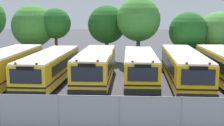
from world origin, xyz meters
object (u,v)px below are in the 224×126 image
object	(u,v)px
tree_2	(56,23)
tree_5	(188,32)
tree_3	(107,24)
school_bus_4	(183,66)
tree_1	(34,27)
tree_4	(139,20)
tree_6	(220,30)
school_bus_1	(51,66)
school_bus_0	(9,65)
school_bus_3	(140,66)
school_bus_2	(96,66)

from	to	relation	value
tree_2	tree_5	xyz separation A→B (m)	(13.93, -0.19, -0.90)
tree_3	tree_5	distance (m)	8.96
school_bus_4	tree_1	distance (m)	16.84
tree_2	school_bus_4	bearing A→B (deg)	-34.39
tree_4	tree_6	distance (m)	8.41
tree_1	tree_5	xyz separation A→B (m)	(16.29, -0.24, -0.47)
school_bus_4	tree_5	world-z (taller)	tree_5
school_bus_1	school_bus_4	xyz separation A→B (m)	(10.50, 0.22, 0.06)
tree_6	school_bus_1	bearing A→B (deg)	-151.19
tree_1	tree_3	distance (m)	7.94
tree_2	tree_4	world-z (taller)	tree_4
school_bus_4	tree_6	xyz separation A→B (m)	(5.14, 8.38, 2.38)
school_bus_0	tree_6	xyz separation A→B (m)	(18.98, 8.65, 2.35)
school_bus_3	tree_6	size ratio (longest dim) A/B	1.71
tree_1	tree_3	size ratio (longest dim) A/B	1.00
school_bus_0	school_bus_4	distance (m)	13.83
tree_1	tree_3	world-z (taller)	tree_3
school_bus_0	school_bus_4	world-z (taller)	school_bus_0
tree_4	tree_6	size ratio (longest dim) A/B	1.25
school_bus_0	tree_1	bearing A→B (deg)	-86.18
tree_2	tree_3	distance (m)	5.71
school_bus_2	tree_4	size ratio (longest dim) A/B	1.42
tree_2	tree_5	world-z (taller)	tree_2
school_bus_4	tree_3	xyz separation A→B (m)	(-6.76, 10.37, 2.86)
school_bus_0	tree_5	bearing A→B (deg)	-152.15
school_bus_2	school_bus_4	size ratio (longest dim) A/B	0.87
tree_6	tree_1	bearing A→B (deg)	-179.77
school_bus_4	tree_1	bearing A→B (deg)	-28.27
school_bus_2	school_bus_4	distance (m)	6.86
school_bus_0	tree_1	xyz separation A→B (m)	(-0.58, 8.57, 2.63)
school_bus_0	tree_4	xyz separation A→B (m)	(10.63, 8.54, 3.37)
school_bus_3	tree_4	world-z (taller)	tree_4
tree_2	tree_6	xyz separation A→B (m)	(17.20, 0.13, -0.70)
tree_5	tree_6	size ratio (longest dim) A/B	0.99
tree_5	tree_2	bearing A→B (deg)	179.22
school_bus_4	tree_1	size ratio (longest dim) A/B	1.82
school_bus_2	tree_3	world-z (taller)	tree_3
school_bus_0	tree_4	world-z (taller)	tree_4
school_bus_4	tree_4	bearing A→B (deg)	-67.20
tree_3	tree_1	bearing A→B (deg)	-164.89
tree_3	tree_2	bearing A→B (deg)	-158.23
tree_4	tree_3	bearing A→B (deg)	149.50
school_bus_4	tree_1	world-z (taller)	tree_1
school_bus_1	school_bus_2	bearing A→B (deg)	-177.63
school_bus_3	tree_1	distance (m)	13.99
school_bus_3	tree_3	bearing A→B (deg)	-72.03
tree_1	tree_2	size ratio (longest dim) A/B	1.06
school_bus_1	school_bus_4	bearing A→B (deg)	-177.40
school_bus_0	tree_3	xyz separation A→B (m)	(7.08, 10.64, 2.84)
school_bus_1	school_bus_3	bearing A→B (deg)	-176.05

